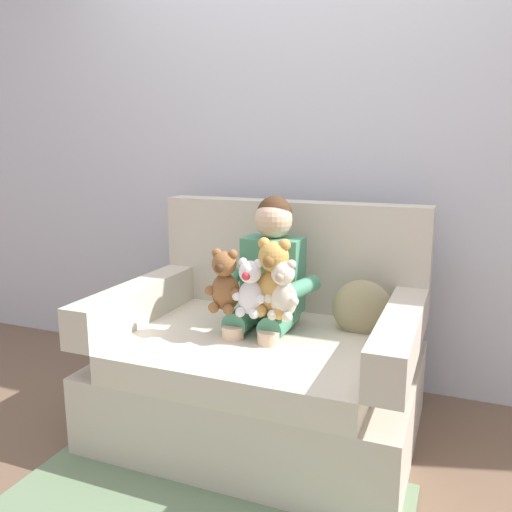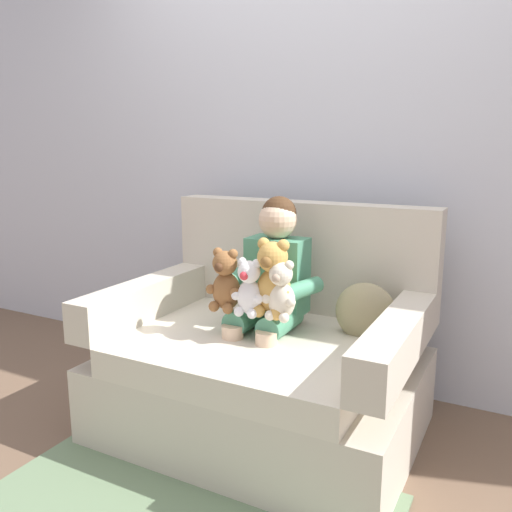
# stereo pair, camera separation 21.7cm
# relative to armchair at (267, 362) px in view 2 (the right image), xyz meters

# --- Properties ---
(ground_plane) EXTENTS (8.00, 8.00, 0.00)m
(ground_plane) POSITION_rel_armchair_xyz_m (0.00, -0.05, -0.31)
(ground_plane) COLOR brown
(back_wall) EXTENTS (6.00, 0.10, 2.60)m
(back_wall) POSITION_rel_armchair_xyz_m (0.00, 0.66, 0.99)
(back_wall) COLOR silver
(back_wall) RESTS_ON ground
(armchair) EXTENTS (1.32, 0.98, 0.99)m
(armchair) POSITION_rel_armchair_xyz_m (0.00, 0.00, 0.00)
(armchair) COLOR beige
(armchair) RESTS_ON ground
(seated_child) EXTENTS (0.45, 0.39, 0.82)m
(seated_child) POSITION_rel_armchair_xyz_m (-0.00, 0.04, 0.36)
(seated_child) COLOR #4C9370
(seated_child) RESTS_ON armchair
(plush_brown) EXTENTS (0.16, 0.13, 0.27)m
(plush_brown) POSITION_rel_armchair_xyz_m (-0.13, -0.13, 0.39)
(plush_brown) COLOR brown
(plush_brown) RESTS_ON armchair
(plush_honey) EXTENTS (0.19, 0.16, 0.32)m
(plush_honey) POSITION_rel_armchair_xyz_m (0.08, -0.10, 0.41)
(plush_honey) COLOR gold
(plush_honey) RESTS_ON armchair
(plush_white) EXTENTS (0.14, 0.12, 0.24)m
(plush_white) POSITION_rel_armchair_xyz_m (-0.01, -0.14, 0.37)
(plush_white) COLOR white
(plush_white) RESTS_ON armchair
(plush_cream) EXTENTS (0.15, 0.12, 0.25)m
(plush_cream) POSITION_rel_armchair_xyz_m (0.13, -0.13, 0.38)
(plush_cream) COLOR silver
(plush_cream) RESTS_ON armchair
(throw_pillow) EXTENTS (0.27, 0.14, 0.26)m
(throw_pillow) POSITION_rel_armchair_xyz_m (0.40, 0.14, 0.25)
(throw_pillow) COLOR #998C66
(throw_pillow) RESTS_ON armchair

